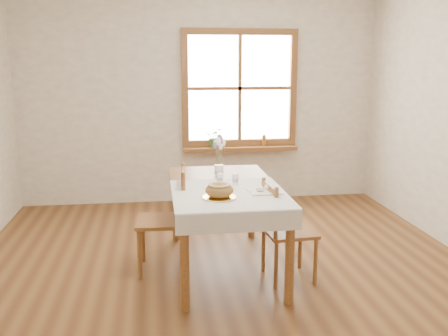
{
  "coord_description": "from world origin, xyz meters",
  "views": [
    {
      "loc": [
        -0.57,
        -3.81,
        1.8
      ],
      "look_at": [
        0.0,
        0.3,
        0.9
      ],
      "focal_mm": 40.0,
      "sensor_mm": 36.0,
      "label": 1
    }
  ],
  "objects_px": {
    "bread_plate": "(219,197)",
    "flower_vase": "(219,171)",
    "dining_table": "(224,195)",
    "chair_right": "(289,230)",
    "chair_left": "(162,219)"
  },
  "relations": [
    {
      "from": "bread_plate",
      "to": "flower_vase",
      "type": "xyz_separation_m",
      "value": [
        0.1,
        0.8,
        0.03
      ]
    },
    {
      "from": "dining_table",
      "to": "bread_plate",
      "type": "bearing_deg",
      "value": -102.41
    },
    {
      "from": "chair_right",
      "to": "flower_vase",
      "type": "bearing_deg",
      "value": 32.39
    },
    {
      "from": "dining_table",
      "to": "flower_vase",
      "type": "xyz_separation_m",
      "value": [
        0.0,
        0.36,
        0.13
      ]
    },
    {
      "from": "chair_left",
      "to": "flower_vase",
      "type": "xyz_separation_m",
      "value": [
        0.54,
        0.33,
        0.34
      ]
    },
    {
      "from": "chair_left",
      "to": "flower_vase",
      "type": "height_order",
      "value": "chair_left"
    },
    {
      "from": "chair_right",
      "to": "chair_left",
      "type": "bearing_deg",
      "value": 67.56
    },
    {
      "from": "dining_table",
      "to": "chair_right",
      "type": "distance_m",
      "value": 0.63
    },
    {
      "from": "flower_vase",
      "to": "dining_table",
      "type": "bearing_deg",
      "value": -90.51
    },
    {
      "from": "chair_right",
      "to": "dining_table",
      "type": "bearing_deg",
      "value": 54.6
    },
    {
      "from": "dining_table",
      "to": "bread_plate",
      "type": "relative_size",
      "value": 6.31
    },
    {
      "from": "dining_table",
      "to": "bread_plate",
      "type": "height_order",
      "value": "bread_plate"
    },
    {
      "from": "chair_left",
      "to": "chair_right",
      "type": "xyz_separation_m",
      "value": [
        1.05,
        -0.33,
        -0.03
      ]
    },
    {
      "from": "chair_left",
      "to": "chair_right",
      "type": "bearing_deg",
      "value": 75.94
    },
    {
      "from": "chair_left",
      "to": "bread_plate",
      "type": "distance_m",
      "value": 0.72
    }
  ]
}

